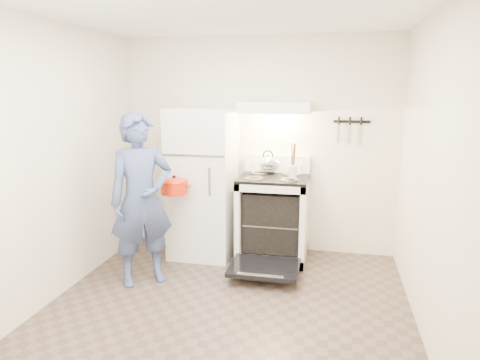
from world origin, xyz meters
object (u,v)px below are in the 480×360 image
Objects in this scene: tea_kettle at (268,162)px; stove_body at (273,219)px; refrigerator at (203,183)px; person at (142,200)px; dutch_oven at (174,187)px.

stove_body is at bearing -61.89° from tea_kettle.
refrigerator is at bearing -178.23° from stove_body.
dutch_oven is at bearing 20.39° from person.
refrigerator is 0.55m from dutch_oven.
tea_kettle is at bearing 15.87° from refrigerator.
tea_kettle is (-0.10, 0.18, 0.62)m from stove_body.
dutch_oven is at bearing -105.82° from refrigerator.
person reaches higher than stove_body.
stove_body is 0.54× the size of person.
refrigerator is at bearing 29.51° from person.
stove_body is at bearing 1.77° from refrigerator.
dutch_oven is (-0.15, -0.53, 0.06)m from refrigerator.
refrigerator is 6.33× the size of tea_kettle.
tea_kettle is 1.54m from person.
stove_body is 1.52m from person.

